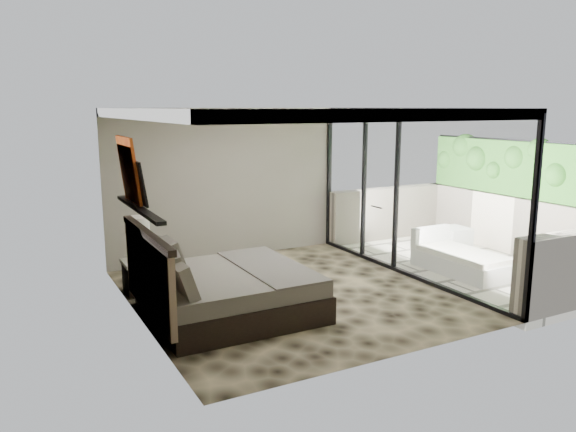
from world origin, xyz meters
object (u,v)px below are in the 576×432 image
lounger (460,260)px  bed (222,290)px  ottoman (453,241)px  table_lamp (138,233)px  nightstand (142,276)px

lounger → bed: bearing=178.8°
bed → ottoman: bearing=10.5°
table_lamp → ottoman: (5.93, -0.54, -0.68)m
bed → table_lamp: (-0.77, 1.49, 0.59)m
table_lamp → ottoman: bearing=-5.2°
bed → nightstand: bearing=117.1°
nightstand → lounger: 5.35m
bed → lounger: (4.40, 0.01, -0.15)m
nightstand → lounger: (5.15, -1.46, -0.06)m
nightstand → lounger: lounger is taller
nightstand → ottoman: size_ratio=1.01×
bed → lounger: size_ratio=1.29×
ottoman → lounger: bearing=-129.0°
ottoman → lounger: size_ratio=0.31×
nightstand → table_lamp: 0.68m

